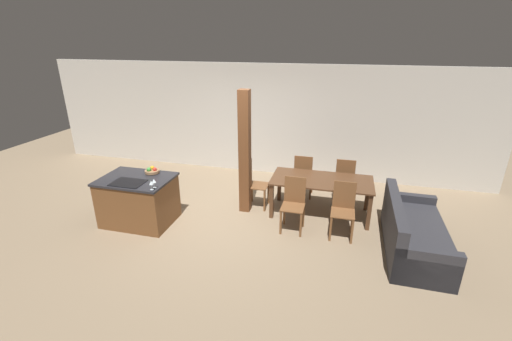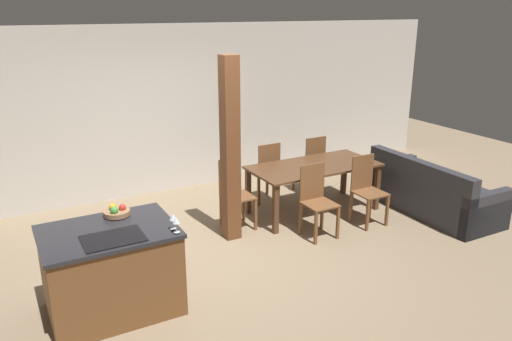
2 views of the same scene
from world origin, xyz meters
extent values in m
plane|color=#847056|center=(0.00, 0.00, 0.00)|extent=(16.00, 16.00, 0.00)
cube|color=beige|center=(0.00, 2.56, 1.35)|extent=(11.20, 0.08, 2.70)
cube|color=brown|center=(-1.45, -0.56, 0.42)|extent=(1.24, 0.89, 0.85)
cube|color=#232328|center=(-1.45, -0.56, 0.87)|extent=(1.28, 0.93, 0.04)
cube|color=black|center=(-1.45, -0.79, 0.89)|extent=(0.56, 0.40, 0.01)
cylinder|color=#99704C|center=(-1.29, -0.26, 0.92)|extent=(0.27, 0.27, 0.05)
sphere|color=red|center=(-1.23, -0.26, 0.97)|extent=(0.07, 0.07, 0.07)
sphere|color=gold|center=(-1.31, -0.20, 0.97)|extent=(0.08, 0.08, 0.08)
sphere|color=#3D8E38|center=(-1.32, -0.31, 0.97)|extent=(0.08, 0.08, 0.08)
cylinder|color=silver|center=(-0.89, -0.95, 0.90)|extent=(0.06, 0.06, 0.00)
cylinder|color=silver|center=(-0.89, -0.95, 0.95)|extent=(0.01, 0.01, 0.09)
cone|color=silver|center=(-0.89, -0.95, 1.02)|extent=(0.07, 0.07, 0.06)
cylinder|color=silver|center=(-0.89, -0.86, 0.90)|extent=(0.06, 0.06, 0.00)
cylinder|color=silver|center=(-0.89, -0.86, 0.95)|extent=(0.01, 0.01, 0.09)
cone|color=silver|center=(-0.89, -0.86, 1.02)|extent=(0.07, 0.07, 0.06)
cube|color=#51331E|center=(1.79, 0.60, 0.71)|extent=(1.91, 0.92, 0.03)
cube|color=#51331E|center=(0.90, 0.21, 0.35)|extent=(0.07, 0.07, 0.70)
cube|color=#51331E|center=(2.68, 0.21, 0.35)|extent=(0.07, 0.07, 0.70)
cube|color=#51331E|center=(0.90, 1.00, 0.35)|extent=(0.07, 0.07, 0.70)
cube|color=#51331E|center=(2.68, 1.00, 0.35)|extent=(0.07, 0.07, 0.70)
cube|color=brown|center=(1.36, -0.16, 0.47)|extent=(0.40, 0.40, 0.02)
cube|color=brown|center=(1.36, 0.03, 0.72)|extent=(0.38, 0.02, 0.49)
cube|color=brown|center=(1.19, -0.33, 0.23)|extent=(0.04, 0.04, 0.46)
cube|color=brown|center=(1.54, -0.33, 0.23)|extent=(0.04, 0.04, 0.46)
cube|color=brown|center=(1.19, 0.02, 0.23)|extent=(0.04, 0.04, 0.46)
cube|color=brown|center=(1.54, 0.02, 0.23)|extent=(0.04, 0.04, 0.46)
cube|color=brown|center=(2.22, -0.16, 0.47)|extent=(0.40, 0.40, 0.02)
cube|color=brown|center=(2.22, 0.03, 0.72)|extent=(0.38, 0.02, 0.49)
cube|color=brown|center=(2.05, -0.33, 0.23)|extent=(0.04, 0.04, 0.46)
cube|color=brown|center=(2.40, -0.33, 0.23)|extent=(0.04, 0.04, 0.46)
cube|color=brown|center=(2.05, 0.02, 0.23)|extent=(0.04, 0.04, 0.46)
cube|color=brown|center=(2.40, 0.02, 0.23)|extent=(0.04, 0.04, 0.46)
cube|color=brown|center=(1.36, 1.36, 0.47)|extent=(0.40, 0.40, 0.02)
cube|color=brown|center=(1.36, 1.17, 0.72)|extent=(0.38, 0.02, 0.49)
cube|color=brown|center=(1.54, 1.54, 0.23)|extent=(0.04, 0.04, 0.46)
cube|color=brown|center=(1.19, 1.54, 0.23)|extent=(0.04, 0.04, 0.46)
cube|color=brown|center=(1.54, 1.19, 0.23)|extent=(0.04, 0.04, 0.46)
cube|color=brown|center=(1.19, 1.19, 0.23)|extent=(0.04, 0.04, 0.46)
cube|color=brown|center=(2.22, 1.36, 0.47)|extent=(0.40, 0.40, 0.02)
cube|color=brown|center=(2.22, 1.17, 0.72)|extent=(0.38, 0.02, 0.49)
cube|color=brown|center=(2.40, 1.54, 0.23)|extent=(0.04, 0.04, 0.46)
cube|color=brown|center=(2.05, 1.54, 0.23)|extent=(0.04, 0.04, 0.46)
cube|color=brown|center=(2.40, 1.19, 0.23)|extent=(0.04, 0.04, 0.46)
cube|color=brown|center=(2.05, 1.19, 0.23)|extent=(0.04, 0.04, 0.46)
cube|color=brown|center=(0.54, 0.60, 0.47)|extent=(0.40, 0.40, 0.02)
cube|color=brown|center=(0.35, 0.60, 0.72)|extent=(0.02, 0.38, 0.49)
cube|color=brown|center=(0.72, 0.43, 0.23)|extent=(0.04, 0.04, 0.46)
cube|color=brown|center=(0.72, 0.78, 0.23)|extent=(0.04, 0.04, 0.46)
cube|color=brown|center=(0.36, 0.43, 0.23)|extent=(0.04, 0.04, 0.46)
cube|color=brown|center=(0.36, 0.78, 0.23)|extent=(0.04, 0.04, 0.46)
cube|color=#2D2D33|center=(3.38, -0.28, 0.23)|extent=(0.90, 1.96, 0.46)
cube|color=#2D2D33|center=(3.02, -0.27, 0.65)|extent=(0.18, 1.95, 0.39)
cube|color=#2D2D33|center=(3.37, -1.18, 0.30)|extent=(0.88, 0.15, 0.60)
cube|color=#2D2D33|center=(3.39, 0.63, 0.30)|extent=(0.88, 0.15, 0.60)
cube|color=brown|center=(0.33, 0.39, 1.20)|extent=(0.20, 0.20, 2.40)
camera|label=1|loc=(2.09, -5.52, 3.27)|focal=24.00mm
camera|label=2|loc=(-2.30, -5.11, 2.94)|focal=35.00mm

